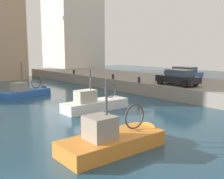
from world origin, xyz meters
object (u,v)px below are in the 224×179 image
parked_car_black (178,77)px  mooring_bollard_south (139,80)px  fishing_boat_orange (119,146)px  fishing_boat_white (99,108)px  mooring_bollard_north (74,72)px  mooring_bollard_mid (113,77)px  parked_car_blue (183,72)px  fishing_boat_blue (29,95)px

parked_car_black → mooring_bollard_south: parked_car_black is taller
fishing_boat_orange → mooring_bollard_south: fishing_boat_orange is taller
fishing_boat_orange → mooring_bollard_south: bearing=40.0°
fishing_boat_white → mooring_bollard_north: bearing=63.7°
fishing_boat_orange → fishing_boat_white: bearing=58.7°
fishing_boat_white → mooring_bollard_mid: bearing=42.8°
parked_car_blue → mooring_bollard_south: size_ratio=7.82×
parked_car_blue → mooring_bollard_south: parked_car_blue is taller
parked_car_black → parked_car_blue: bearing=30.1°
fishing_boat_orange → fishing_boat_blue: bearing=80.6°
parked_car_blue → mooring_bollard_south: (-6.63, 0.67, -0.41)m
fishing_boat_white → mooring_bollard_north: 16.50m
fishing_boat_orange → parked_car_blue: bearing=26.3°
mooring_bollard_north → fishing_boat_blue: bearing=-147.7°
fishing_boat_white → fishing_boat_orange: (-4.18, -6.89, -0.00)m
fishing_boat_blue → parked_car_blue: bearing=-24.7°
fishing_boat_white → mooring_bollard_mid: (7.29, 6.74, 1.35)m
parked_car_blue → mooring_bollard_north: parked_car_blue is taller
fishing_boat_blue → mooring_bollard_mid: fishing_boat_blue is taller
fishing_boat_white → fishing_boat_blue: bearing=99.4°
fishing_boat_orange → parked_car_black: (12.66, 5.81, 1.82)m
fishing_boat_blue → mooring_bollard_south: fishing_boat_blue is taller
fishing_boat_blue → parked_car_black: (10.01, -10.25, 1.83)m
fishing_boat_white → parked_car_black: fishing_boat_white is taller
parked_car_blue → mooring_bollard_north: (-6.63, 12.67, -0.41)m
parked_car_black → mooring_bollard_south: (-1.19, 3.82, -0.47)m
parked_car_black → mooring_bollard_mid: size_ratio=7.36×
fishing_boat_white → parked_car_blue: size_ratio=1.39×
fishing_boat_white → parked_car_blue: (13.91, 2.08, 1.75)m
mooring_bollard_south → fishing_boat_blue: bearing=143.9°
parked_car_blue → mooring_bollard_mid: 8.11m
parked_car_blue → parked_car_black: parked_car_black is taller
fishing_boat_blue → mooring_bollard_north: bearing=32.3°
mooring_bollard_south → mooring_bollard_north: (0.00, 12.00, 0.00)m
mooring_bollard_mid → mooring_bollard_north: same height
parked_car_blue → parked_car_black: size_ratio=1.06×
fishing_boat_orange → mooring_bollard_mid: (11.47, 13.63, 1.35)m
fishing_boat_orange → mooring_bollard_mid: fishing_boat_orange is taller
fishing_boat_white → mooring_bollard_north: size_ratio=10.89×
fishing_boat_orange → mooring_bollard_mid: size_ratio=10.51×
fishing_boat_blue → fishing_boat_orange: size_ratio=1.00×
fishing_boat_orange → mooring_bollard_mid: bearing=49.9°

